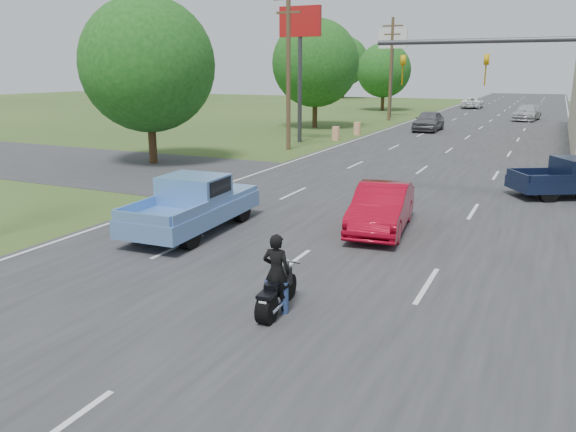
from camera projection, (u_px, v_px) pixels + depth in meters
The scene contains 22 objects.
main_road at pixel (468, 137), 42.86m from camera, with size 15.00×180.00×0.02m, color #2D2D30.
cross_road at pixel (391, 192), 23.61m from camera, with size 120.00×10.00×0.02m, color #2D2D30.
utility_pole_5 at pixel (288, 65), 34.95m from camera, with size 2.00×0.28×10.00m.
utility_pole_6 at pixel (391, 67), 55.94m from camera, with size 2.00×0.28×10.00m.
tree_0 at pixel (148, 65), 29.83m from camera, with size 7.14×7.14×8.84m.
tree_1 at pixel (315, 63), 48.79m from camera, with size 7.56×7.56×9.36m.
tree_2 at pixel (384, 70), 70.23m from camera, with size 6.72×6.72×8.32m.
tree_4 at pixel (163, 59), 94.51m from camera, with size 9.24×9.24×11.44m.
tree_6 at pixel (344, 61), 101.74m from camera, with size 8.82×8.82×10.92m.
barrel_2 at pixel (336, 133), 41.00m from camera, with size 0.56×0.56×1.00m, color orange.
barrel_3 at pixel (357, 129), 44.37m from camera, with size 0.56×0.56×1.00m, color orange.
pole_sign_left_near at pixel (300, 37), 38.39m from camera, with size 3.00×0.35×9.20m.
pole_sign_left_far at pixel (393, 49), 59.39m from camera, with size 3.00×0.35×9.20m.
signal_mast at pixel (557, 76), 19.12m from camera, with size 9.12×0.40×7.00m.
red_convertible at pixel (381, 208), 17.81m from camera, with size 1.57×4.50×1.48m, color #A0071C.
motorcycle at pixel (276, 295), 11.78m from camera, with size 0.59×1.92×0.97m.
rider at pixel (276, 276), 11.71m from camera, with size 0.60×0.39×1.65m, color black.
blue_pickup at pixel (195, 203), 17.83m from camera, with size 2.33×5.49×1.79m.
navy_pickup at pixel (576, 178), 22.54m from camera, with size 5.09×4.08×1.60m.
distant_car_grey at pixel (429, 121), 47.11m from camera, with size 1.99×4.96×1.69m, color #5B5B60.
distant_car_silver at pixel (527, 113), 57.00m from camera, with size 2.22×5.45×1.58m, color #BDBCC2.
distant_car_white at pixel (473, 103), 75.15m from camera, with size 2.43×5.28×1.47m, color white.
Camera 1 is at (5.96, -4.74, 5.00)m, focal length 35.00 mm.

